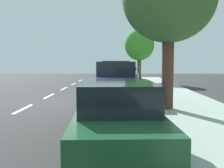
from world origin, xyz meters
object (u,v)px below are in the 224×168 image
at_px(parked_sedan_green_second, 118,118).
at_px(street_tree_mid_block, 139,45).
at_px(parked_suv_tan_far, 117,75).
at_px(fire_hydrant, 141,85).
at_px(parked_suv_grey_farthest, 118,71).
at_px(parked_pickup_dark_blue_mid, 116,86).
at_px(cyclist_with_backpack, 134,81).
at_px(bicycle_at_curb, 129,96).

bearing_deg(parked_sedan_green_second, street_tree_mid_block, 84.52).
xyz_separation_m(parked_suv_tan_far, fire_hydrant, (1.46, -1.93, -0.48)).
height_order(parked_sedan_green_second, street_tree_mid_block, street_tree_mid_block).
bearing_deg(fire_hydrant, parked_suv_grey_farthest, 97.47).
bearing_deg(parked_pickup_dark_blue_mid, cyclist_with_backpack, 18.77).
height_order(bicycle_at_curb, cyclist_with_backpack, cyclist_with_backpack).
distance_m(parked_suv_tan_far, street_tree_mid_block, 7.92).
distance_m(parked_sedan_green_second, parked_suv_grey_farthest, 21.45).
bearing_deg(cyclist_with_backpack, parked_sedan_green_second, -96.17).
relative_size(parked_sedan_green_second, parked_pickup_dark_blue_mid, 0.83).
relative_size(parked_pickup_dark_blue_mid, street_tree_mid_block, 1.12).
relative_size(parked_sedan_green_second, parked_suv_grey_farthest, 0.94).
bearing_deg(parked_pickup_dark_blue_mid, parked_suv_tan_far, 89.74).
xyz_separation_m(parked_sedan_green_second, parked_pickup_dark_blue_mid, (-0.12, 6.09, 0.15)).
bearing_deg(bicycle_at_curb, fire_hydrant, 77.12).
bearing_deg(parked_sedan_green_second, bicycle_at_curb, 86.03).
bearing_deg(parked_suv_grey_farthest, parked_sedan_green_second, -89.89).
distance_m(cyclist_with_backpack, street_tree_mid_block, 13.80).
distance_m(parked_pickup_dark_blue_mid, street_tree_mid_block, 14.20).
xyz_separation_m(parked_sedan_green_second, bicycle_at_curb, (0.47, 6.79, -0.39)).
height_order(parked_suv_tan_far, street_tree_mid_block, street_tree_mid_block).
relative_size(parked_suv_grey_farthest, bicycle_at_curb, 3.68).
bearing_deg(parked_sedan_green_second, parked_suv_grey_farthest, 90.11).
bearing_deg(parked_suv_grey_farthest, parked_pickup_dark_blue_mid, -90.30).
bearing_deg(parked_suv_tan_far, street_tree_mid_block, 74.60).
height_order(parked_pickup_dark_blue_mid, street_tree_mid_block, street_tree_mid_block).
distance_m(parked_pickup_dark_blue_mid, parked_suv_grey_farthest, 15.37).
distance_m(parked_suv_tan_far, parked_suv_grey_farthest, 8.81).
bearing_deg(parked_pickup_dark_blue_mid, fire_hydrant, 72.16).
distance_m(parked_sedan_green_second, parked_suv_tan_far, 12.64).
bearing_deg(parked_suv_tan_far, parked_suv_grey_farthest, 89.67).
bearing_deg(parked_suv_tan_far, fire_hydrant, -52.92).
distance_m(parked_suv_tan_far, bicycle_at_curb, 5.91).
distance_m(parked_suv_tan_far, fire_hydrant, 2.47).
bearing_deg(parked_suv_tan_far, parked_sedan_green_second, -89.59).
bearing_deg(cyclist_with_backpack, fire_hydrant, 81.12).
relative_size(parked_suv_tan_far, parked_suv_grey_farthest, 1.01).
relative_size(parked_pickup_dark_blue_mid, bicycle_at_curb, 4.16).
bearing_deg(street_tree_mid_block, parked_suv_tan_far, -105.40).
relative_size(bicycle_at_curb, fire_hydrant, 1.55).
bearing_deg(parked_suv_grey_farthest, parked_suv_tan_far, -90.33).
bearing_deg(cyclist_with_backpack, parked_suv_grey_farthest, 92.76).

